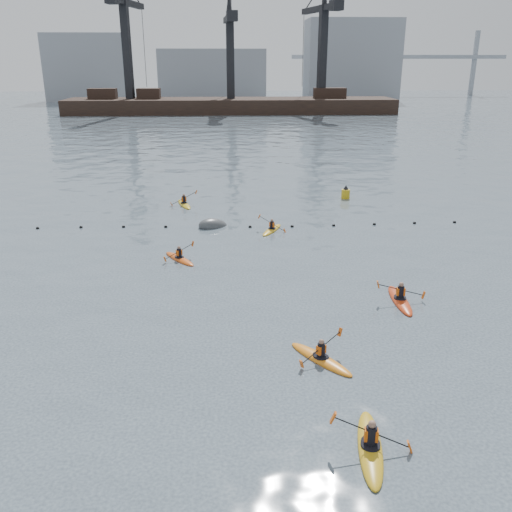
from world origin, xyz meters
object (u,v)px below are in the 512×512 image
object	(u,v)px
kayaker_5	(184,204)
nav_buoy	(346,194)
kayaker_3	(272,229)
kayaker_0	(321,358)
kayaker_1	(370,446)
kayaker_2	(179,258)
mooring_buoy	(213,226)
kayaker_4	(400,299)

from	to	relation	value
kayaker_5	nav_buoy	bearing A→B (deg)	-11.54
kayaker_3	nav_buoy	xyz separation A→B (m)	(7.02, 9.01, 0.31)
kayaker_0	kayaker_1	distance (m)	5.31
kayaker_2	kayaker_0	bearing A→B (deg)	-96.35
kayaker_0	kayaker_2	world-z (taller)	kayaker_0
mooring_buoy	kayaker_2	bearing A→B (deg)	-105.08
kayaker_3	kayaker_5	xyz separation A→B (m)	(-6.67, 7.41, 0.01)
mooring_buoy	nav_buoy	distance (m)	13.60
kayaker_2	mooring_buoy	distance (m)	7.01
kayaker_3	nav_buoy	world-z (taller)	nav_buoy
kayaker_1	kayaker_3	bearing A→B (deg)	102.65
kayaker_3	kayaker_5	world-z (taller)	kayaker_5
kayaker_0	nav_buoy	world-z (taller)	nav_buoy
kayaker_1	kayaker_0	bearing A→B (deg)	106.65
kayaker_2	kayaker_3	bearing A→B (deg)	7.44
kayaker_0	kayaker_2	distance (m)	13.54
kayaker_3	kayaker_5	distance (m)	9.97
kayaker_1	kayaker_4	size ratio (longest dim) A/B	1.04
kayaker_0	kayaker_4	bearing A→B (deg)	11.80
kayaker_3	kayaker_5	bearing A→B (deg)	158.28
kayaker_3	nav_buoy	bearing A→B (deg)	78.36
kayaker_0	kayaker_5	xyz separation A→B (m)	(-7.31, 24.77, -0.00)
kayaker_0	kayaker_4	xyz separation A→B (m)	(4.80, 5.35, 0.01)
nav_buoy	kayaker_0	bearing A→B (deg)	-103.58
kayaker_2	kayaker_3	xyz separation A→B (m)	(5.95, 5.54, -0.00)
kayaker_2	kayaker_4	distance (m)	13.11
mooring_buoy	kayaker_1	bearing A→B (deg)	-77.13
kayaker_4	mooring_buoy	xyz separation A→B (m)	(-9.57, 13.25, -0.11)
kayaker_0	kayaker_4	size ratio (longest dim) A/B	0.85
kayaker_0	nav_buoy	bearing A→B (deg)	40.10
kayaker_1	kayaker_2	distance (m)	18.58
kayaker_0	kayaker_1	world-z (taller)	kayaker_1
kayaker_1	nav_buoy	distance (m)	32.15
kayaker_2	kayaker_5	world-z (taller)	kayaker_5
kayaker_1	mooring_buoy	world-z (taller)	kayaker_1
kayaker_4	kayaker_5	world-z (taller)	kayaker_5
kayaker_3	kayaker_4	distance (m)	13.19
kayaker_3	kayaker_0	bearing A→B (deg)	-61.60
kayaker_2	mooring_buoy	world-z (taller)	kayaker_2
kayaker_4	mooring_buoy	distance (m)	16.34
kayaker_5	kayaker_2	bearing A→B (deg)	-105.04
mooring_buoy	kayaker_5	bearing A→B (deg)	112.37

